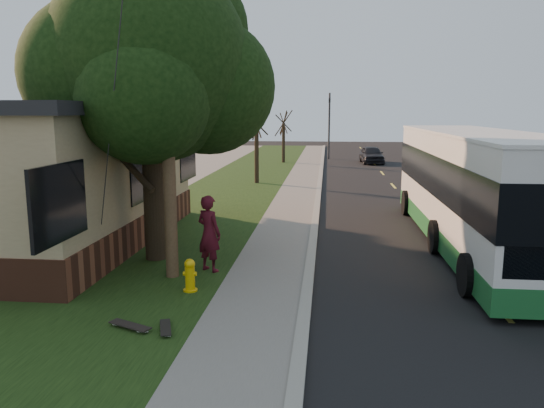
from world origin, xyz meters
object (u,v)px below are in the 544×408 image
(skateboarder, at_px, (209,233))
(distant_car, at_px, (372,155))
(leafy_tree, at_px, (152,67))
(bare_tree_far, at_px, (284,137))
(fire_hydrant, at_px, (190,275))
(skateboard_spare, at_px, (130,326))
(traffic_signal, at_px, (329,121))
(bare_tree_near, at_px, (257,145))
(dumpster, at_px, (86,216))
(skateboard_main, at_px, (165,328))
(utility_pole, at_px, (166,85))
(transit_bus, at_px, (477,186))

(skateboarder, bearing_deg, distant_car, -71.48)
(leafy_tree, height_order, bare_tree_far, leafy_tree)
(fire_hydrant, relative_size, skateboard_spare, 0.82)
(traffic_signal, xyz_separation_m, skateboard_spare, (-3.67, -36.17, -3.03))
(bare_tree_far, relative_size, distant_car, 1.02)
(bare_tree_near, height_order, skateboard_spare, bare_tree_near)
(fire_hydrant, relative_size, traffic_signal, 0.13)
(fire_hydrant, height_order, dumpster, dumpster)
(fire_hydrant, xyz_separation_m, skateboarder, (0.10, 1.54, 0.60))
(bare_tree_near, height_order, skateboarder, bare_tree_near)
(skateboard_main, distance_m, skateboard_spare, 0.67)
(utility_pole, distance_m, skateboard_main, 5.57)
(skateboarder, height_order, distant_car, skateboarder)
(bare_tree_far, relative_size, traffic_signal, 0.73)
(skateboard_spare, distance_m, dumpster, 8.19)
(skateboard_main, xyz_separation_m, dumpster, (-4.78, 7.07, 0.59))
(bare_tree_near, bearing_deg, dumpster, -106.08)
(leafy_tree, relative_size, traffic_signal, 1.42)
(skateboarder, height_order, dumpster, skateboarder)
(leafy_tree, xyz_separation_m, dumpster, (-3.11, 2.25, -4.46))
(leafy_tree, xyz_separation_m, bare_tree_near, (0.67, 15.35, -3.02))
(traffic_signal, distance_m, transit_bus, 29.24)
(transit_bus, distance_m, skateboard_main, 10.49)
(transit_bus, height_order, distant_car, transit_bus)
(bare_tree_far, height_order, skateboard_spare, bare_tree_far)
(traffic_signal, height_order, skateboarder, traffic_signal)
(transit_bus, xyz_separation_m, skateboard_main, (-7.35, -7.29, -1.71))
(bare_tree_near, height_order, skateboard_main, bare_tree_near)
(fire_hydrant, relative_size, utility_pole, 0.08)
(leafy_tree, distance_m, traffic_signal, 31.76)
(fire_hydrant, bearing_deg, dumpster, 133.70)
(utility_pole, distance_m, leafy_tree, 1.94)
(fire_hydrant, relative_size, distant_car, 0.19)
(fire_hydrant, relative_size, bare_tree_far, 0.18)
(skateboard_spare, bearing_deg, leafy_tree, 101.70)
(skateboard_main, relative_size, distant_car, 0.20)
(bare_tree_far, distance_m, skateboard_main, 32.23)
(dumpster, bearing_deg, skateboard_spare, -59.84)
(bare_tree_near, height_order, distant_car, bare_tree_near)
(bare_tree_far, relative_size, skateboard_spare, 4.45)
(fire_hydrant, distance_m, leafy_tree, 5.65)
(fire_hydrant, xyz_separation_m, bare_tree_far, (-0.40, 30.00, 1.57))
(bare_tree_near, xyz_separation_m, skateboarder, (1.00, -16.46, -1.12))
(distant_car, bearing_deg, utility_pole, -107.05)
(leafy_tree, distance_m, skateboard_spare, 7.04)
(bare_tree_far, xyz_separation_m, transit_bus, (7.85, -24.88, -0.17))
(bare_tree_far, xyz_separation_m, skateboarder, (0.50, -28.46, -0.97))
(bare_tree_far, bearing_deg, transit_bus, -72.49)
(skateboarder, xyz_separation_m, dumpster, (-4.78, 3.35, -0.32))
(traffic_signal, bearing_deg, transit_bus, -81.44)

